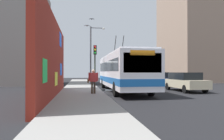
% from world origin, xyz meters
% --- Properties ---
extents(ground_plane, '(80.00, 80.00, 0.00)m').
position_xyz_m(ground_plane, '(0.00, 0.00, 0.00)').
color(ground_plane, black).
extents(sidewalk_slab, '(48.00, 3.20, 0.15)m').
position_xyz_m(sidewalk_slab, '(0.00, 1.60, 0.07)').
color(sidewalk_slab, gray).
rests_on(sidewalk_slab, ground_plane).
extents(graffiti_wall, '(12.69, 0.32, 4.86)m').
position_xyz_m(graffiti_wall, '(-4.65, 3.35, 2.43)').
color(graffiti_wall, maroon).
rests_on(graffiti_wall, ground_plane).
extents(building_far_left, '(8.75, 6.33, 12.03)m').
position_xyz_m(building_far_left, '(10.46, 9.20, 6.02)').
color(building_far_left, gray).
rests_on(building_far_left, ground_plane).
extents(building_far_right, '(12.08, 7.63, 16.42)m').
position_xyz_m(building_far_right, '(15.61, -17.00, 8.21)').
color(building_far_right, gray).
rests_on(building_far_right, ground_plane).
extents(city_bus, '(11.65, 2.68, 4.87)m').
position_xyz_m(city_bus, '(-0.77, -1.80, 1.73)').
color(city_bus, silver).
rests_on(city_bus, ground_plane).
extents(parked_car_champagne, '(4.87, 1.83, 1.58)m').
position_xyz_m(parked_car_champagne, '(-1.48, -7.00, 0.84)').
color(parked_car_champagne, '#C6B793').
rests_on(parked_car_champagne, ground_plane).
extents(parked_car_navy, '(4.43, 1.92, 1.58)m').
position_xyz_m(parked_car_navy, '(4.85, -7.00, 0.84)').
color(parked_car_navy, navy).
rests_on(parked_car_navy, ground_plane).
extents(parked_car_white, '(4.67, 1.81, 1.58)m').
position_xyz_m(parked_car_white, '(10.69, -7.00, 0.83)').
color(parked_car_white, white).
rests_on(parked_car_white, ground_plane).
extents(parked_car_dark_gray, '(4.42, 1.83, 1.58)m').
position_xyz_m(parked_car_dark_gray, '(16.69, -7.00, 0.83)').
color(parked_car_dark_gray, '#38383D').
rests_on(parked_car_dark_gray, ground_plane).
extents(pedestrian_at_curb, '(0.22, 0.74, 1.64)m').
position_xyz_m(pedestrian_at_curb, '(-3.71, 0.84, 1.11)').
color(pedestrian_at_curb, '#3F3326').
rests_on(pedestrian_at_curb, sidewalk_slab).
extents(traffic_light, '(0.49, 0.28, 3.94)m').
position_xyz_m(traffic_light, '(1.32, 0.35, 2.81)').
color(traffic_light, '#2D382D').
rests_on(traffic_light, sidewalk_slab).
extents(street_lamp, '(0.44, 1.76, 6.85)m').
position_xyz_m(street_lamp, '(6.99, 0.26, 4.07)').
color(street_lamp, '#4C4C51').
rests_on(street_lamp, sidewalk_slab).
extents(flying_pigeons, '(6.52, 2.21, 1.43)m').
position_xyz_m(flying_pigeons, '(2.04, 0.28, 7.00)').
color(flying_pigeons, slate).
extents(curbside_puddle, '(1.27, 1.27, 0.00)m').
position_xyz_m(curbside_puddle, '(0.60, -0.60, 0.00)').
color(curbside_puddle, black).
rests_on(curbside_puddle, ground_plane).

